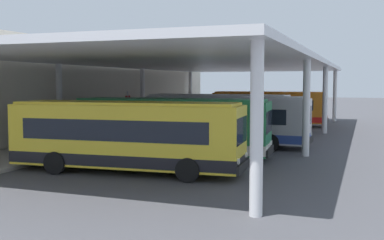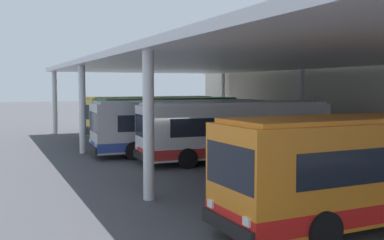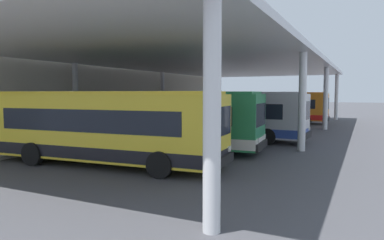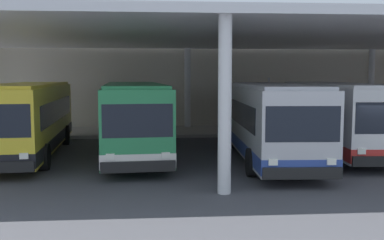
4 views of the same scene
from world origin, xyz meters
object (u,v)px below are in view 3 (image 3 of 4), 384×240
object	(u,v)px
bus_departing	(275,107)
bench_waiting	(171,118)
banner_sign	(142,107)
bus_far_bay	(222,112)
bus_middle_bay	(226,115)
bus_nearest_bay	(105,127)
bus_second_bay	(165,120)
trash_bin	(186,115)

from	to	relation	value
bus_departing	bench_waiting	xyz separation A→B (m)	(-6.58, 8.86, -0.99)
bus_departing	banner_sign	distance (m)	15.19
bus_far_bay	banner_sign	world-z (taller)	banner_sign
bench_waiting	bus_middle_bay	bearing A→B (deg)	-133.14
bus_nearest_bay	bus_far_bay	xyz separation A→B (m)	(13.83, 0.03, 0.00)
bus_second_bay	bus_departing	xyz separation A→B (m)	(20.63, -1.24, 0.00)
bus_departing	banner_sign	xyz separation A→B (m)	(-12.92, 7.98, 0.32)
bus_far_bay	banner_sign	size ratio (longest dim) A/B	3.32
bus_middle_bay	bench_waiting	world-z (taller)	bus_middle_bay
bus_departing	trash_bin	world-z (taller)	bus_departing
bus_nearest_bay	banner_sign	xyz separation A→B (m)	(12.33, 6.51, 0.32)
bench_waiting	trash_bin	size ratio (longest dim) A/B	1.84
bus_nearest_bay	trash_bin	world-z (taller)	bus_nearest_bay
bus_nearest_bay	bench_waiting	bearing A→B (deg)	21.59
bus_second_bay	bus_middle_bay	xyz separation A→B (m)	(5.63, -1.38, 0.00)
bus_nearest_bay	bus_middle_bay	xyz separation A→B (m)	(10.24, -1.61, 0.00)
bus_nearest_bay	banner_sign	bearing A→B (deg)	27.84
bus_middle_bay	trash_bin	world-z (taller)	bus_middle_bay
bus_departing	banner_sign	size ratio (longest dim) A/B	3.31
bus_departing	banner_sign	bearing A→B (deg)	148.29
bus_second_bay	bus_far_bay	xyz separation A→B (m)	(9.22, 0.25, 0.00)
bus_nearest_bay	trash_bin	xyz separation A→B (m)	(22.28, 7.57, -0.98)
bus_far_bay	bus_middle_bay	bearing A→B (deg)	-155.53
bus_second_bay	trash_bin	size ratio (longest dim) A/B	10.90
bus_second_bay	bus_departing	bearing A→B (deg)	-3.45
bench_waiting	bus_second_bay	bearing A→B (deg)	-151.56
trash_bin	banner_sign	bearing A→B (deg)	-173.91
banner_sign	bus_departing	bearing A→B (deg)	-31.71
bus_middle_bay	bus_departing	xyz separation A→B (m)	(15.00, 0.14, 0.00)
bus_second_bay	bus_departing	size ratio (longest dim) A/B	1.01
bus_far_bay	trash_bin	world-z (taller)	bus_far_bay
bus_second_bay	bus_middle_bay	bearing A→B (deg)	-13.77
bus_middle_bay	trash_bin	distance (m)	15.17
bus_middle_bay	bus_far_bay	distance (m)	3.94
bus_middle_bay	trash_bin	bearing A→B (deg)	37.31
bus_nearest_bay	bus_second_bay	xyz separation A→B (m)	(4.61, -0.22, 0.00)
bus_nearest_bay	banner_sign	distance (m)	13.94
trash_bin	bus_second_bay	bearing A→B (deg)	-156.19
bus_nearest_bay	trash_bin	bearing A→B (deg)	18.77
bus_far_bay	trash_bin	distance (m)	11.38
bus_second_bay	trash_bin	bearing A→B (deg)	23.81
bus_nearest_bay	trash_bin	distance (m)	23.56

